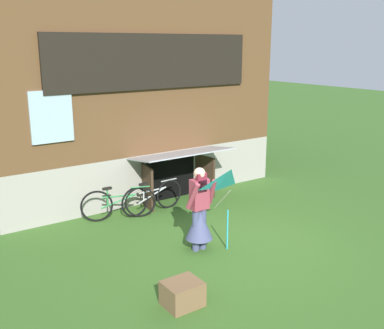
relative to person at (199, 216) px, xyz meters
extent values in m
plane|color=#386023|center=(0.75, -0.11, -0.69)|extent=(60.00, 60.00, 0.00)
cube|color=#9E998E|center=(0.75, 5.38, -0.07)|extent=(7.50, 4.97, 1.23)
cube|color=brown|center=(0.75, 5.38, 2.44)|extent=(7.50, 4.97, 3.80)
cube|color=black|center=(0.75, 2.85, 2.76)|extent=(5.30, 0.08, 1.26)
cube|color=#9EB7C6|center=(0.75, 2.87, 2.76)|extent=(5.14, 0.04, 1.14)
cube|color=#9EB7C6|center=(-1.76, 2.86, 1.68)|extent=(0.90, 0.06, 1.10)
cube|color=black|center=(1.17, 2.88, -0.16)|extent=(1.40, 0.03, 1.05)
cube|color=#3D2B1E|center=(0.32, 2.59, -0.16)|extent=(0.17, 0.70, 1.05)
cube|color=#3D2B1E|center=(2.02, 2.59, -0.16)|extent=(0.18, 0.70, 1.05)
cube|color=#999EA8|center=(1.17, 2.34, 0.59)|extent=(2.44, 1.09, 0.18)
cylinder|color=#474C75|center=(-0.08, 0.00, -0.28)|extent=(0.14, 0.14, 0.83)
cylinder|color=#474C75|center=(0.08, 0.00, -0.28)|extent=(0.14, 0.14, 0.83)
cone|color=#474C75|center=(0.00, 0.00, -0.15)|extent=(0.52, 0.52, 0.62)
cube|color=#993847|center=(0.00, 0.00, 0.43)|extent=(0.34, 0.20, 0.58)
cylinder|color=#993847|center=(-0.22, -0.10, 0.46)|extent=(0.17, 0.33, 0.54)
cylinder|color=#993847|center=(0.22, -0.10, 0.46)|extent=(0.17, 0.33, 0.54)
cube|color=maroon|center=(0.00, -0.06, 0.67)|extent=(0.20, 0.08, 0.36)
sphere|color=#D8AD8E|center=(0.00, 0.00, 0.83)|extent=(0.22, 0.22, 0.22)
pyramid|color=#2DB2CC|center=(0.36, -0.48, 0.63)|extent=(0.79, 0.55, 0.54)
cylinder|color=beige|center=(0.35, -0.25, 0.33)|extent=(0.01, 0.46, 0.48)
cylinder|color=#2DB2CC|center=(0.45, -0.30, -0.29)|extent=(0.03, 0.03, 0.80)
torus|color=black|center=(0.75, 2.30, -0.34)|extent=(0.71, 0.09, 0.70)
torus|color=black|center=(-0.20, 2.24, -0.34)|extent=(0.71, 0.09, 0.70)
cylinder|color=#ADAFB5|center=(0.27, 2.27, -0.16)|extent=(0.72, 0.08, 0.04)
cylinder|color=#ADAFB5|center=(0.27, 2.27, -0.27)|extent=(0.79, 0.08, 0.29)
cylinder|color=#ADAFB5|center=(0.04, 2.25, -0.16)|extent=(0.04, 0.04, 0.40)
cube|color=black|center=(0.04, 2.25, 0.04)|extent=(0.20, 0.08, 0.05)
cylinder|color=#ADAFB5|center=(0.75, 2.30, 0.01)|extent=(0.44, 0.05, 0.03)
torus|color=black|center=(-0.11, 2.15, -0.33)|extent=(0.70, 0.27, 0.72)
torus|color=black|center=(-1.04, 2.46, -0.33)|extent=(0.70, 0.27, 0.72)
cylinder|color=#287A3D|center=(-0.57, 2.30, -0.14)|extent=(0.71, 0.27, 0.04)
cylinder|color=#287A3D|center=(-0.57, 2.30, -0.26)|extent=(0.78, 0.29, 0.29)
cylinder|color=#287A3D|center=(-0.80, 2.38, -0.14)|extent=(0.04, 0.04, 0.41)
cube|color=black|center=(-0.80, 2.38, 0.06)|extent=(0.20, 0.08, 0.05)
cylinder|color=#287A3D|center=(-0.11, 2.15, 0.03)|extent=(0.43, 0.16, 0.03)
cube|color=brown|center=(-1.35, -1.44, -0.50)|extent=(0.56, 0.47, 0.38)
camera|label=1|loc=(-4.75, -6.58, 3.16)|focal=42.71mm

